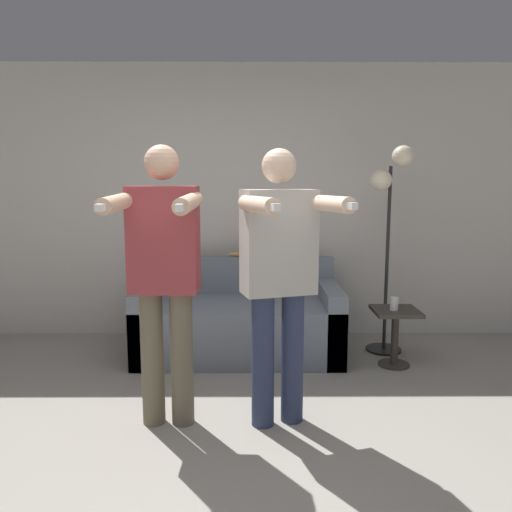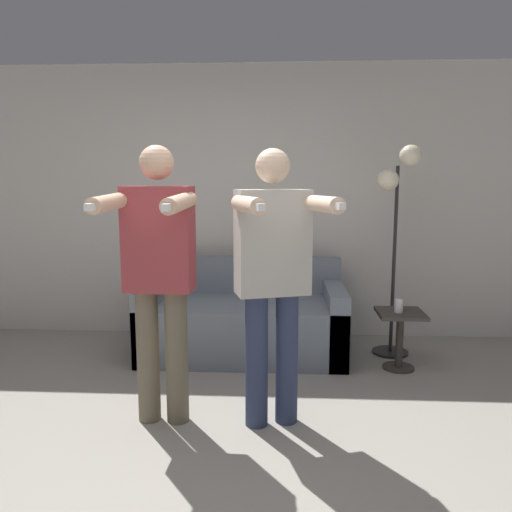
{
  "view_description": "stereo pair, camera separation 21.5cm",
  "coord_description": "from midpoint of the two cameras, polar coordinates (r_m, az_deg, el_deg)",
  "views": [
    {
      "loc": [
        0.17,
        -2.35,
        1.52
      ],
      "look_at": [
        0.19,
        1.24,
        0.97
      ],
      "focal_mm": 35.0,
      "sensor_mm": 36.0,
      "label": 1
    },
    {
      "loc": [
        0.39,
        -2.34,
        1.52
      ],
      "look_at": [
        0.19,
        1.24,
        0.97
      ],
      "focal_mm": 35.0,
      "sensor_mm": 36.0,
      "label": 2
    }
  ],
  "objects": [
    {
      "name": "ground_plane",
      "position": [
        2.81,
        -3.37,
        -24.08
      ],
      "size": [
        16.0,
        16.0,
        0.0
      ],
      "primitive_type": "plane",
      "color": "gray"
    },
    {
      "name": "wall_back",
      "position": [
        4.85,
        -0.19,
        6.08
      ],
      "size": [
        10.0,
        0.05,
        2.6
      ],
      "color": "beige",
      "rests_on": "ground_plane"
    },
    {
      "name": "couch",
      "position": [
        4.42,
        -0.01,
        -7.53
      ],
      "size": [
        1.74,
        0.88,
        0.81
      ],
      "color": "slate",
      "rests_on": "ground_plane"
    },
    {
      "name": "person_left",
      "position": [
        3.06,
        -9.09,
        -1.37
      ],
      "size": [
        0.5,
        0.68,
        1.72
      ],
      "rotation": [
        0.0,
        0.0,
        -0.03
      ],
      "color": "#6B604C",
      "rests_on": "ground_plane"
    },
    {
      "name": "person_right",
      "position": [
        2.99,
        4.02,
        -1.63
      ],
      "size": [
        0.62,
        0.77,
        1.7
      ],
      "rotation": [
        0.0,
        0.0,
        0.29
      ],
      "color": "#2D3856",
      "rests_on": "ground_plane"
    },
    {
      "name": "cat",
      "position": [
        4.62,
        2.74,
        0.85
      ],
      "size": [
        0.49,
        0.12,
        0.18
      ],
      "color": "tan",
      "rests_on": "couch"
    },
    {
      "name": "floor_lamp",
      "position": [
        4.44,
        17.22,
        6.11
      ],
      "size": [
        0.36,
        0.31,
        1.81
      ],
      "color": "black",
      "rests_on": "ground_plane"
    },
    {
      "name": "side_table",
      "position": [
        4.25,
        17.55,
        -7.96
      ],
      "size": [
        0.37,
        0.37,
        0.48
      ],
      "color": "#38332D",
      "rests_on": "ground_plane"
    },
    {
      "name": "cup",
      "position": [
        4.17,
        17.44,
        -5.46
      ],
      "size": [
        0.07,
        0.07,
        0.11
      ],
      "color": "white",
      "rests_on": "side_table"
    }
  ]
}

